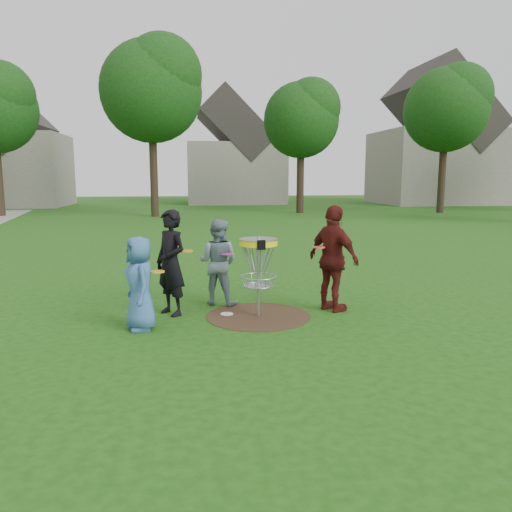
{
  "coord_description": "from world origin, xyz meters",
  "views": [
    {
      "loc": [
        -1.19,
        -8.2,
        2.4
      ],
      "look_at": [
        0.0,
        0.3,
        1.0
      ],
      "focal_mm": 35.0,
      "sensor_mm": 36.0,
      "label": 1
    }
  ],
  "objects": [
    {
      "name": "player_maroon",
      "position": [
        1.36,
        0.18,
        0.94
      ],
      "size": [
        0.95,
        1.19,
        1.88
      ],
      "primitive_type": "imported",
      "rotation": [
        0.0,
        0.0,
        2.09
      ],
      "color": "#501512",
      "rests_on": "ground"
    },
    {
      "name": "player_black",
      "position": [
        -1.47,
        0.33,
        0.91
      ],
      "size": [
        0.76,
        0.79,
        1.82
      ],
      "primitive_type": "imported",
      "rotation": [
        0.0,
        0.0,
        -0.89
      ],
      "color": "black",
      "rests_on": "ground"
    },
    {
      "name": "house_row",
      "position": [
        4.78,
        33.07,
        4.14
      ],
      "size": [
        44.5,
        10.65,
        11.62
      ],
      "color": "gray",
      "rests_on": "ground"
    },
    {
      "name": "player_blue",
      "position": [
        -1.93,
        -0.46,
        0.73
      ],
      "size": [
        0.67,
        0.83,
        1.47
      ],
      "primitive_type": "imported",
      "rotation": [
        0.0,
        0.0,
        -1.25
      ],
      "color": "#38639A",
      "rests_on": "ground"
    },
    {
      "name": "player_grey",
      "position": [
        -0.63,
        0.93,
        0.8
      ],
      "size": [
        0.96,
        0.87,
        1.6
      ],
      "primitive_type": "imported",
      "rotation": [
        0.0,
        0.0,
        2.72
      ],
      "color": "slate",
      "rests_on": "ground"
    },
    {
      "name": "disc_on_grass",
      "position": [
        -0.53,
        0.17,
        0.01
      ],
      "size": [
        0.22,
        0.22,
        0.02
      ],
      "primitive_type": "cylinder",
      "color": "white",
      "rests_on": "ground"
    },
    {
      "name": "held_discs",
      "position": [
        -0.56,
        0.18,
        1.04
      ],
      "size": [
        2.96,
        1.31,
        0.27
      ],
      "color": "#FFB01C",
      "rests_on": "ground"
    },
    {
      "name": "dirt_patch",
      "position": [
        0.0,
        0.0,
        0.0
      ],
      "size": [
        1.8,
        1.8,
        0.01
      ],
      "primitive_type": "cylinder",
      "color": "#47331E",
      "rests_on": "ground"
    },
    {
      "name": "disc_golf_basket",
      "position": [
        0.0,
        -0.0,
        1.02
      ],
      "size": [
        0.66,
        0.67,
        1.38
      ],
      "color": "#9EA0A5",
      "rests_on": "ground"
    },
    {
      "name": "ground",
      "position": [
        0.0,
        0.0,
        0.0
      ],
      "size": [
        100.0,
        100.0,
        0.0
      ],
      "primitive_type": "plane",
      "color": "#19470F",
      "rests_on": "ground"
    },
    {
      "name": "tree_row",
      "position": [
        0.44,
        20.67,
        6.21
      ],
      "size": [
        51.2,
        17.42,
        9.9
      ],
      "color": "#38281C",
      "rests_on": "ground"
    }
  ]
}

